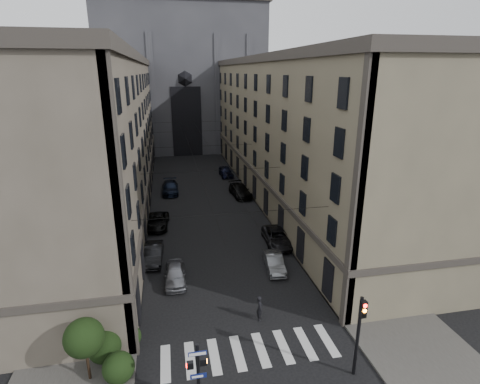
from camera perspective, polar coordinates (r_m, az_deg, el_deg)
sidewalk_left at (r=53.11m, az=-17.25°, el=-1.41°), size 7.00×80.00×0.15m
sidewalk_right at (r=54.82m, az=5.08°, el=-0.05°), size 7.00×80.00×0.15m
zebra_crossing at (r=25.83m, az=1.45°, el=-23.08°), size 11.00×3.20×0.01m
building_left at (r=51.36m, az=-21.49°, el=8.21°), size 13.60×60.60×18.85m
building_right at (r=53.61m, az=8.42°, el=9.61°), size 13.60×60.60×18.85m
gothic_tower at (r=89.05m, az=-8.87°, el=18.31°), size 35.00×23.00×58.00m
pedestrian_signal_left at (r=21.33m, az=-6.45°, el=-25.53°), size 1.02×0.38×4.00m
traffic_light_right at (r=23.23m, az=17.76°, el=-19.09°), size 0.34×0.50×5.20m
shrub_cluster at (r=24.68m, az=-20.22°, el=-21.23°), size 3.90×4.40×3.90m
tram_wires at (r=50.75m, az=-6.12°, el=6.83°), size 14.00×60.00×0.43m
car_left_near at (r=32.53m, az=-9.86°, el=-12.22°), size 1.89×4.46×1.51m
car_left_midnear at (r=36.17m, az=-13.07°, el=-9.14°), size 1.86×4.74×1.54m
car_left_midfar at (r=43.54m, az=-12.48°, el=-4.40°), size 2.80×5.31×1.43m
car_left_far at (r=55.25m, az=-10.59°, el=0.66°), size 2.34×5.64×1.63m
car_right_near at (r=34.08m, az=5.23°, el=-10.63°), size 1.84×4.33×1.39m
car_right_midnear at (r=38.69m, az=5.76°, el=-6.87°), size 2.91×5.71×1.54m
car_right_midfar at (r=52.93m, az=0.02°, el=0.21°), size 2.84×5.85×1.64m
car_right_far at (r=63.09m, az=-2.17°, el=3.13°), size 2.07×4.90×1.65m
pedestrian at (r=27.81m, az=3.03°, el=-17.23°), size 0.58×0.76×1.89m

